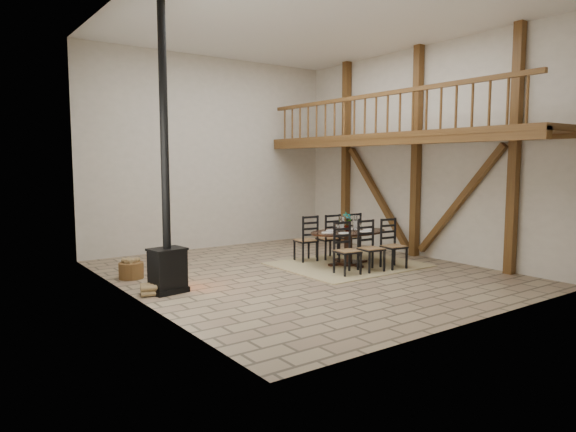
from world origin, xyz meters
TOP-DOWN VIEW (x-y plane):
  - ground at (0.00, 0.00)m, footprint 8.00×8.00m
  - room_shell at (1.19, 0.00)m, footprint 7.02×8.02m
  - rug at (1.30, 0.08)m, footprint 3.00×2.50m
  - dining_table at (1.30, 0.09)m, footprint 1.95×2.21m
  - wood_stove at (-2.90, 0.12)m, footprint 0.67×0.55m
  - log_basket at (-3.05, 1.59)m, footprint 0.48×0.48m
  - log_stack at (-3.24, 0.12)m, footprint 0.35×0.36m

SIDE VIEW (x-z plane):
  - ground at x=0.00m, z-range 0.00..0.00m
  - rug at x=1.30m, z-range 0.00..0.02m
  - log_stack at x=-3.24m, z-range 0.00..0.19m
  - log_basket at x=-3.05m, z-range -0.03..0.37m
  - dining_table at x=1.30m, z-range -0.19..0.99m
  - wood_stove at x=-2.90m, z-range -1.36..3.64m
  - room_shell at x=1.19m, z-range 0.51..5.52m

